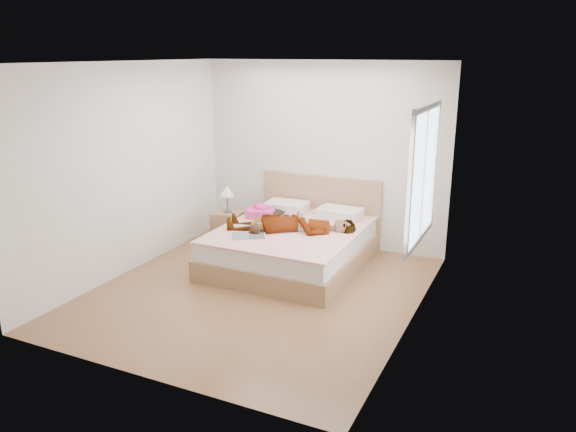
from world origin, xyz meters
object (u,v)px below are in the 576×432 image
(plush_toy, at_px, (255,228))
(phone, at_px, (271,203))
(bed, at_px, (294,243))
(towel, at_px, (260,212))
(woman, at_px, (292,221))
(magazine, at_px, (248,236))
(coffee_mug, at_px, (259,226))
(nightstand, at_px, (228,226))

(plush_toy, bearing_deg, phone, 101.48)
(bed, xyz_separation_m, towel, (-0.60, 0.19, 0.31))
(woman, distance_m, magazine, 0.63)
(coffee_mug, xyz_separation_m, nightstand, (-0.81, 0.58, -0.27))
(phone, bearing_deg, coffee_mug, -96.20)
(coffee_mug, xyz_separation_m, plush_toy, (0.02, -0.13, 0.01))
(bed, bearing_deg, phone, 149.16)
(bed, relative_size, plush_toy, 8.60)
(bed, relative_size, coffee_mug, 15.77)
(woman, bearing_deg, phone, -147.09)
(woman, relative_size, towel, 4.01)
(magazine, height_order, plush_toy, plush_toy)
(magazine, relative_size, nightstand, 0.60)
(coffee_mug, bearing_deg, plush_toy, -82.35)
(woman, bearing_deg, bed, 173.95)
(towel, bearing_deg, woman, -26.31)
(towel, height_order, coffee_mug, towel)
(bed, distance_m, plush_toy, 0.65)
(magazine, bearing_deg, phone, 98.62)
(woman, relative_size, magazine, 3.12)
(towel, bearing_deg, coffee_mug, -64.34)
(coffee_mug, height_order, nightstand, nightstand)
(coffee_mug, bearing_deg, phone, 102.23)
(phone, distance_m, nightstand, 0.79)
(plush_toy, distance_m, nightstand, 1.13)
(phone, bearing_deg, plush_toy, -96.95)
(plush_toy, bearing_deg, magazine, -96.08)
(woman, relative_size, plush_toy, 6.84)
(phone, height_order, towel, phone)
(phone, distance_m, plush_toy, 0.79)
(woman, bearing_deg, plush_toy, -62.35)
(bed, xyz_separation_m, plush_toy, (-0.32, -0.48, 0.30))
(magazine, xyz_separation_m, nightstand, (-0.81, 0.86, -0.22))
(bed, bearing_deg, magazine, -118.20)
(towel, height_order, nightstand, nightstand)
(phone, height_order, plush_toy, phone)
(bed, bearing_deg, towel, 162.25)
(bed, bearing_deg, nightstand, 168.48)
(phone, distance_m, bed, 0.70)
(plush_toy, bearing_deg, nightstand, 139.39)
(plush_toy, bearing_deg, woman, 46.08)
(coffee_mug, bearing_deg, woman, 32.71)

